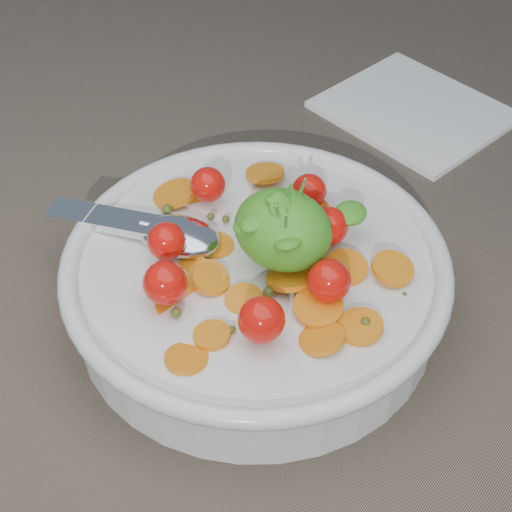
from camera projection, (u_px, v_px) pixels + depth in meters
The scene contains 3 objects.
ground at pixel (262, 282), 0.56m from camera, with size 6.00×6.00×0.00m, color #766754.
bowl at pixel (256, 279), 0.52m from camera, with size 0.27×0.25×0.11m.
napkin at pixel (414, 111), 0.71m from camera, with size 0.15×0.13×0.01m, color white.
Camera 1 is at (0.24, -0.31, 0.40)m, focal length 55.00 mm.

